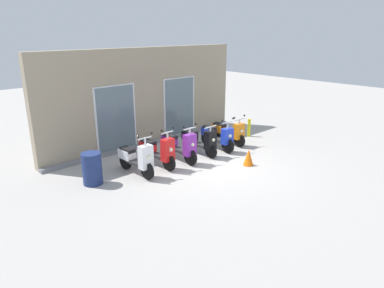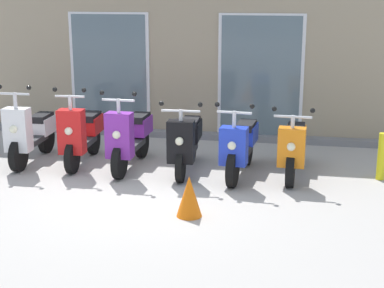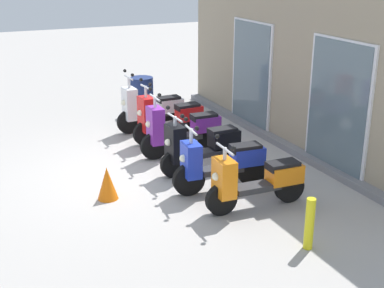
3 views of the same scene
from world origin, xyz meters
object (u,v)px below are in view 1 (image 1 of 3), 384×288
object	(u,v)px
scooter_blue	(217,136)
traffic_cone	(249,157)
curb_bollard	(249,128)
trash_bin	(92,169)
scooter_white	(136,158)
scooter_red	(158,151)
scooter_orange	(228,132)
scooter_purple	(180,146)
scooter_black	(200,140)

from	to	relation	value
scooter_blue	traffic_cone	distance (m)	1.80
scooter_blue	curb_bollard	size ratio (longest dim) A/B	2.31
trash_bin	curb_bollard	bearing A→B (deg)	-1.12
scooter_white	scooter_red	xyz separation A→B (m)	(0.83, 0.06, 0.01)
scooter_blue	scooter_orange	size ratio (longest dim) A/B	1.00
scooter_white	scooter_purple	world-z (taller)	scooter_white
scooter_purple	trash_bin	size ratio (longest dim) A/B	1.86
scooter_purple	traffic_cone	world-z (taller)	scooter_purple
scooter_red	trash_bin	distance (m)	2.11
curb_bollard	traffic_cone	size ratio (longest dim) A/B	1.35
traffic_cone	scooter_black	bearing A→B (deg)	102.47
scooter_white	scooter_orange	distance (m)	4.15
scooter_blue	scooter_black	bearing A→B (deg)	177.85
scooter_white	curb_bollard	distance (m)	5.43
scooter_blue	traffic_cone	xyz separation A→B (m)	(-0.44, -1.73, -0.20)
scooter_blue	scooter_white	bearing A→B (deg)	179.01
scooter_red	scooter_black	world-z (taller)	scooter_red
curb_bollard	traffic_cone	bearing A→B (deg)	-142.35
trash_bin	traffic_cone	bearing A→B (deg)	-26.10
scooter_white	scooter_orange	bearing A→B (deg)	1.58
scooter_blue	scooter_purple	bearing A→B (deg)	178.35
scooter_purple	scooter_orange	distance (m)	2.50
scooter_red	curb_bollard	distance (m)	4.59
trash_bin	traffic_cone	world-z (taller)	trash_bin
scooter_black	scooter_blue	xyz separation A→B (m)	(0.83, -0.03, -0.03)
scooter_purple	scooter_black	size ratio (longest dim) A/B	1.07
scooter_white	trash_bin	distance (m)	1.29
scooter_blue	traffic_cone	bearing A→B (deg)	-104.30
scooter_black	traffic_cone	distance (m)	1.82
scooter_white	scooter_red	bearing A→B (deg)	4.41
scooter_blue	curb_bollard	xyz separation A→B (m)	(2.05, 0.19, -0.11)
scooter_red	scooter_black	distance (m)	1.71
scooter_purple	curb_bollard	world-z (taller)	scooter_purple
scooter_white	scooter_red	distance (m)	0.84
scooter_black	curb_bollard	size ratio (longest dim) A/B	2.20
scooter_white	scooter_black	distance (m)	2.54
scooter_black	traffic_cone	bearing A→B (deg)	-77.53
curb_bollard	trash_bin	xyz separation A→B (m)	(-6.69, 0.13, 0.09)
scooter_black	trash_bin	bearing A→B (deg)	175.60
scooter_purple	scooter_orange	size ratio (longest dim) A/B	1.02
scooter_white	curb_bollard	bearing A→B (deg)	1.42
scooter_red	scooter_purple	size ratio (longest dim) A/B	0.95
curb_bollard	scooter_orange	bearing A→B (deg)	-179.10
scooter_blue	trash_bin	size ratio (longest dim) A/B	1.82
scooter_blue	curb_bollard	world-z (taller)	scooter_blue
scooter_orange	curb_bollard	bearing A→B (deg)	0.90
scooter_white	scooter_blue	bearing A→B (deg)	-0.99
scooter_red	scooter_blue	world-z (taller)	scooter_red
scooter_black	traffic_cone	size ratio (longest dim) A/B	2.97
scooter_purple	trash_bin	world-z (taller)	scooter_purple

